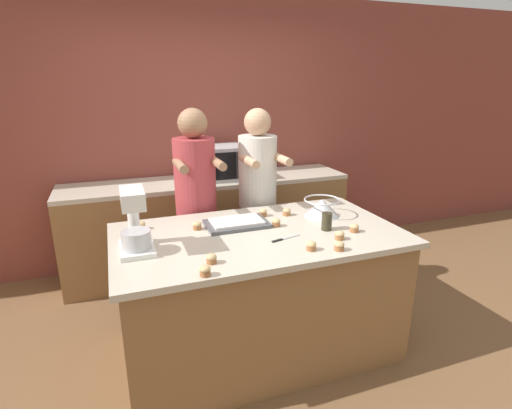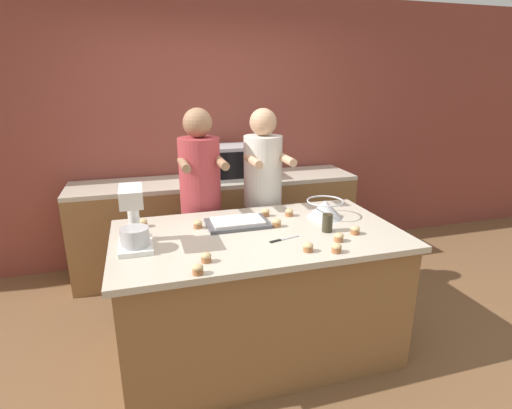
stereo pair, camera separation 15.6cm
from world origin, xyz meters
TOP-DOWN VIEW (x-y plane):
  - ground_plane at (0.00, 0.00)m, footprint 16.00×16.00m
  - back_wall at (0.00, 1.77)m, footprint 10.00×0.06m
  - island_counter at (0.00, 0.00)m, footprint 1.91×1.06m
  - back_counter at (0.00, 1.42)m, footprint 2.80×0.60m
  - person_left at (-0.27, 0.73)m, footprint 0.34×0.50m
  - person_right at (0.26, 0.73)m, footprint 0.34×0.50m
  - stand_mixer at (-0.79, -0.03)m, footprint 0.20×0.30m
  - mixing_bowl at (0.56, 0.16)m, footprint 0.27×0.27m
  - baking_tray at (-0.10, 0.18)m, footprint 0.43×0.28m
  - microwave_oven at (0.12, 1.42)m, footprint 0.45×0.39m
  - drinking_glass at (0.45, -0.11)m, footprint 0.07×0.07m
  - knife at (0.11, -0.17)m, footprint 0.22×0.07m
  - cupcake_0 at (-0.48, -0.48)m, footprint 0.06×0.06m
  - cupcake_1 at (0.15, 0.30)m, footprint 0.06×0.06m
  - cupcake_2 at (-0.81, 0.17)m, footprint 0.06×0.06m
  - cupcake_3 at (-0.37, 0.20)m, footprint 0.06×0.06m
  - cupcake_4 at (-0.73, 0.33)m, footprint 0.06×0.06m
  - cupcake_5 at (0.19, -0.38)m, footprint 0.06×0.06m
  - cupcake_6 at (0.35, -0.44)m, footprint 0.06×0.06m
  - cupcake_7 at (0.61, -0.21)m, footprint 0.06×0.06m
  - cupcake_8 at (-0.41, -0.35)m, footprint 0.06×0.06m
  - cupcake_9 at (0.32, 0.26)m, footprint 0.06×0.06m
  - cupcake_10 at (0.15, 0.07)m, footprint 0.06×0.06m
  - cupcake_11 at (0.44, -0.29)m, footprint 0.06×0.06m

SIDE VIEW (x-z plane):
  - ground_plane at x=0.00m, z-range 0.00..0.00m
  - island_counter at x=0.00m, z-range 0.00..0.91m
  - back_counter at x=0.00m, z-range 0.00..0.94m
  - person_right at x=0.26m, z-range 0.05..1.72m
  - person_left at x=-0.27m, z-range 0.05..1.73m
  - knife at x=0.11m, z-range 0.90..0.91m
  - baking_tray at x=-0.10m, z-range 0.90..0.94m
  - cupcake_0 at x=-0.48m, z-range 0.91..0.96m
  - cupcake_1 at x=0.15m, z-range 0.91..0.96m
  - cupcake_2 at x=-0.81m, z-range 0.91..0.96m
  - cupcake_3 at x=-0.37m, z-range 0.91..0.96m
  - cupcake_4 at x=-0.73m, z-range 0.91..0.96m
  - cupcake_5 at x=0.19m, z-range 0.91..0.96m
  - cupcake_6 at x=0.35m, z-range 0.91..0.96m
  - cupcake_7 at x=0.61m, z-range 0.91..0.96m
  - cupcake_8 at x=-0.41m, z-range 0.91..0.96m
  - cupcake_9 at x=0.32m, z-range 0.91..0.96m
  - cupcake_10 at x=0.15m, z-range 0.91..0.96m
  - cupcake_11 at x=0.44m, z-range 0.91..0.96m
  - drinking_glass at x=0.45m, z-range 0.91..1.03m
  - mixing_bowl at x=0.56m, z-range 0.91..1.04m
  - stand_mixer at x=-0.79m, z-range 0.88..1.26m
  - microwave_oven at x=0.12m, z-range 0.94..1.26m
  - back_wall at x=0.00m, z-range 0.00..2.70m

